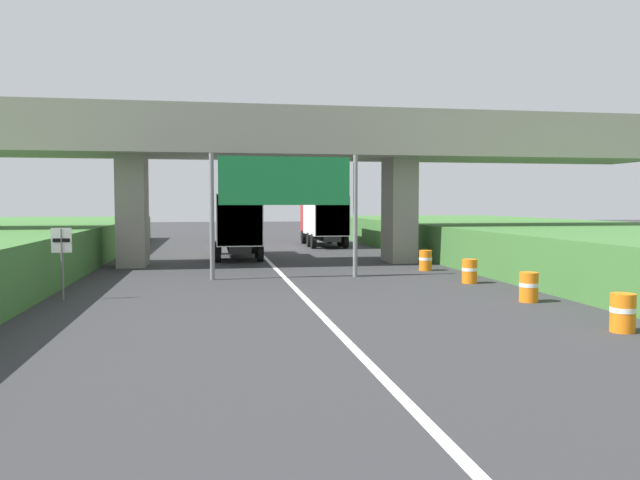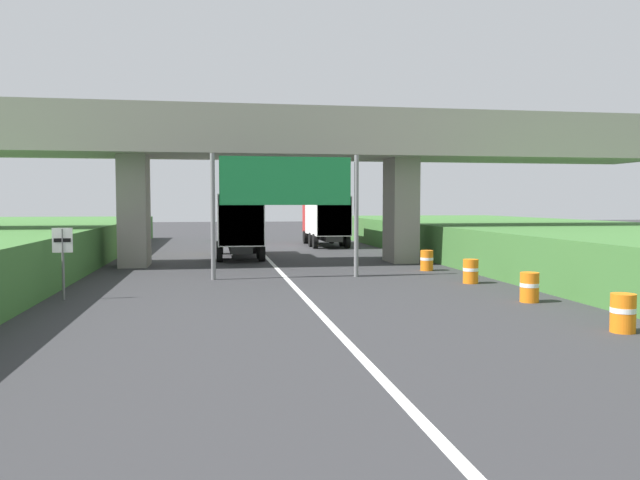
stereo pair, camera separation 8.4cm
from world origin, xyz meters
TOP-DOWN VIEW (x-y plane):
  - lane_centre_stripe at (0.00, 24.96)m, footprint 0.20×89.91m
  - overpass_bridge at (0.00, 31.19)m, footprint 40.00×4.80m
  - overhead_highway_sign at (0.00, 25.23)m, footprint 5.88×0.18m
  - speed_limit_sign at (-7.40, 20.84)m, footprint 0.60×0.08m
  - truck_yellow at (-1.49, 34.80)m, footprint 2.44×7.30m
  - truck_red at (4.77, 43.21)m, footprint 2.44×7.30m
  - car_green at (-1.55, 50.19)m, footprint 1.86×4.10m
  - construction_barrel_2 at (6.51, 13.62)m, footprint 0.57×0.57m
  - construction_barrel_3 at (6.57, 18.07)m, footprint 0.57×0.57m
  - construction_barrel_4 at (6.60, 22.53)m, footprint 0.57×0.57m
  - construction_barrel_5 at (6.45, 26.99)m, footprint 0.57×0.57m

SIDE VIEW (x-z plane):
  - lane_centre_stripe at x=0.00m, z-range 0.00..0.01m
  - construction_barrel_2 at x=6.51m, z-range 0.01..0.91m
  - construction_barrel_3 at x=6.57m, z-range 0.01..0.91m
  - construction_barrel_4 at x=6.60m, z-range 0.01..0.91m
  - construction_barrel_5 at x=6.45m, z-range 0.01..0.91m
  - car_green at x=-1.55m, z-range 0.00..1.72m
  - speed_limit_sign at x=-7.40m, z-range 0.36..2.59m
  - truck_yellow at x=-1.49m, z-range 0.21..3.65m
  - truck_red at x=4.77m, z-range 0.21..3.65m
  - overhead_highway_sign at x=0.00m, z-range 1.12..6.03m
  - overpass_bridge at x=0.00m, z-range 1.84..9.25m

